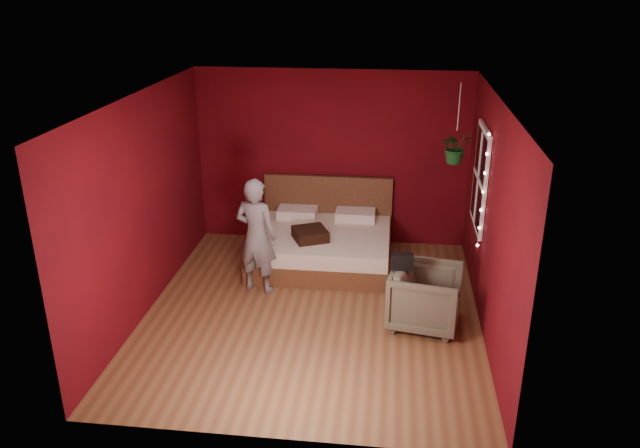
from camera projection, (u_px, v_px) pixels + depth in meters
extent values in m
plane|color=brown|center=(312.00, 312.00, 7.60)|extent=(4.50, 4.50, 0.00)
cube|color=#650A10|center=(332.00, 158.00, 9.20)|extent=(4.00, 0.02, 2.60)
cube|color=#650A10|center=(275.00, 311.00, 5.03)|extent=(4.00, 0.02, 2.60)
cube|color=#650A10|center=(143.00, 205.00, 7.34)|extent=(0.02, 4.50, 2.60)
cube|color=#650A10|center=(492.00, 220.00, 6.89)|extent=(0.02, 4.50, 2.60)
cube|color=silver|center=(311.00, 97.00, 6.62)|extent=(4.00, 4.50, 0.02)
cube|color=white|center=(480.00, 178.00, 7.65)|extent=(0.04, 0.97, 1.27)
cube|color=black|center=(479.00, 178.00, 7.65)|extent=(0.02, 0.85, 1.15)
cube|color=white|center=(479.00, 178.00, 7.65)|extent=(0.03, 0.05, 1.15)
cube|color=white|center=(479.00, 178.00, 7.65)|extent=(0.03, 0.85, 0.05)
cylinder|color=silver|center=(483.00, 192.00, 7.17)|extent=(0.01, 0.01, 1.45)
sphere|color=#FFF2CC|center=(477.00, 245.00, 7.42)|extent=(0.04, 0.04, 0.04)
sphere|color=#FFF2CC|center=(479.00, 228.00, 7.34)|extent=(0.04, 0.04, 0.04)
sphere|color=#FFF2CC|center=(481.00, 210.00, 7.26)|extent=(0.04, 0.04, 0.04)
sphere|color=#FFF2CC|center=(483.00, 192.00, 7.17)|extent=(0.04, 0.04, 0.04)
sphere|color=#FFF2CC|center=(485.00, 173.00, 7.09)|extent=(0.04, 0.04, 0.04)
sphere|color=#FFF2CC|center=(487.00, 154.00, 7.00)|extent=(0.04, 0.04, 0.04)
sphere|color=#FFF2CC|center=(489.00, 134.00, 6.92)|extent=(0.04, 0.04, 0.04)
cube|color=brown|center=(322.00, 254.00, 8.83)|extent=(1.91, 1.63, 0.27)
cube|color=white|center=(322.00, 239.00, 8.74)|extent=(1.88, 1.59, 0.21)
cube|color=brown|center=(328.00, 210.00, 9.40)|extent=(1.91, 0.08, 1.05)
cube|color=white|center=(297.00, 213.00, 9.23)|extent=(0.57, 0.36, 0.13)
cube|color=white|center=(355.00, 215.00, 9.13)|extent=(0.57, 0.36, 0.13)
imported|color=slate|center=(256.00, 236.00, 7.86)|extent=(0.63, 0.49, 1.52)
imported|color=#5C5B48|center=(425.00, 297.00, 7.19)|extent=(0.92, 0.90, 0.73)
cube|color=black|center=(402.00, 261.00, 7.03)|extent=(0.25, 0.13, 0.18)
cube|color=black|center=(310.00, 234.00, 8.44)|extent=(0.56, 0.56, 0.15)
cylinder|color=silver|center=(459.00, 107.00, 7.69)|extent=(0.01, 0.01, 0.59)
imported|color=#18561E|center=(456.00, 147.00, 7.88)|extent=(0.48, 0.45, 0.42)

